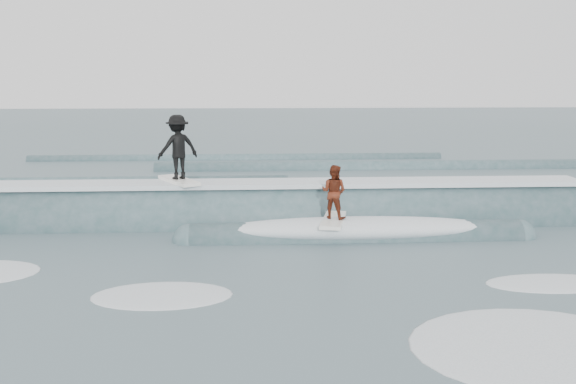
{
  "coord_description": "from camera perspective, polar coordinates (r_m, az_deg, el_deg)",
  "views": [
    {
      "loc": [
        -1.04,
        -12.16,
        4.33
      ],
      "look_at": [
        0.0,
        5.84,
        1.1
      ],
      "focal_mm": 40.0,
      "sensor_mm": 36.0,
      "label": 1
    }
  ],
  "objects": [
    {
      "name": "whitewater",
      "position": [
        11.69,
        9.12,
        -11.73
      ],
      "size": [
        16.1,
        8.26,
        0.1
      ],
      "color": "white",
      "rests_on": "ground"
    },
    {
      "name": "surfer_black",
      "position": [
        19.24,
        -9.77,
        3.78
      ],
      "size": [
        1.44,
        2.02,
        2.0
      ],
      "color": "white",
      "rests_on": "ground"
    },
    {
      "name": "ground",
      "position": [
        12.95,
        1.52,
        -9.39
      ],
      "size": [
        160.0,
        160.0,
        0.0
      ],
      "primitive_type": "plane",
      "color": "#405B5D",
      "rests_on": "ground"
    },
    {
      "name": "far_swells",
      "position": [
        30.12,
        -4.28,
        1.87
      ],
      "size": [
        37.94,
        8.65,
        0.8
      ],
      "color": "#325255",
      "rests_on": "ground"
    },
    {
      "name": "breaking_wave",
      "position": [
        19.29,
        0.45,
        -2.7
      ],
      "size": [
        23.81,
        3.96,
        2.37
      ],
      "color": "#325255",
      "rests_on": "ground"
    },
    {
      "name": "surfer_red",
      "position": [
        17.23,
        4.09,
        -0.4
      ],
      "size": [
        0.97,
        2.07,
        1.55
      ],
      "color": "white",
      "rests_on": "ground"
    }
  ]
}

